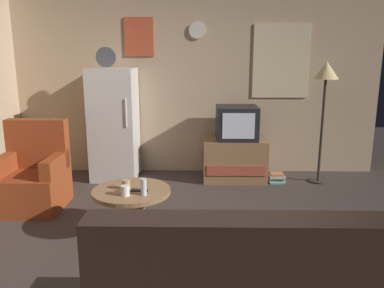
{
  "coord_description": "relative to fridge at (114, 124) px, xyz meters",
  "views": [
    {
      "loc": [
        0.08,
        -3.05,
        1.66
      ],
      "look_at": [
        0.01,
        0.9,
        0.75
      ],
      "focal_mm": 35.94,
      "sensor_mm": 36.0,
      "label": 1
    }
  ],
  "objects": [
    {
      "name": "standing_lamp",
      "position": [
        2.76,
        -0.15,
        0.6
      ],
      "size": [
        0.32,
        0.32,
        1.59
      ],
      "color": "#332D28",
      "rests_on": "ground_plane"
    },
    {
      "name": "book_stack",
      "position": [
        2.19,
        -0.2,
        -0.69
      ],
      "size": [
        0.22,
        0.17,
        0.13
      ],
      "color": "#4FB7B4",
      "rests_on": "ground_plane"
    },
    {
      "name": "crt_tv",
      "position": [
        1.65,
        -0.07,
        0.03
      ],
      "size": [
        0.54,
        0.51,
        0.44
      ],
      "color": "black",
      "rests_on": "tv_stand"
    },
    {
      "name": "tv_stand",
      "position": [
        1.64,
        -0.07,
        -0.47
      ],
      "size": [
        0.84,
        0.53,
        0.57
      ],
      "color": "#8E6642",
      "rests_on": "ground_plane"
    },
    {
      "name": "fridge",
      "position": [
        0.0,
        0.0,
        0.0
      ],
      "size": [
        0.6,
        0.62,
        1.77
      ],
      "color": "silver",
      "rests_on": "ground_plane"
    },
    {
      "name": "mug_ceramic_tan",
      "position": [
        0.48,
        -1.79,
        -0.25
      ],
      "size": [
        0.08,
        0.08,
        0.09
      ],
      "primitive_type": "cylinder",
      "color": "tan",
      "rests_on": "coffee_table"
    },
    {
      "name": "wine_glass",
      "position": [
        0.67,
        -1.94,
        -0.22
      ],
      "size": [
        0.05,
        0.05,
        0.15
      ],
      "primitive_type": "cylinder",
      "color": "silver",
      "rests_on": "coffee_table"
    },
    {
      "name": "wall_with_art",
      "position": [
        1.08,
        0.37,
        0.55
      ],
      "size": [
        5.2,
        0.12,
        2.6
      ],
      "color": "tan",
      "rests_on": "ground_plane"
    },
    {
      "name": "coffee_table",
      "position": [
        0.53,
        -1.8,
        -0.52
      ],
      "size": [
        0.72,
        0.72,
        0.46
      ],
      "color": "#8E6642",
      "rests_on": "ground_plane"
    },
    {
      "name": "mug_ceramic_white",
      "position": [
        0.51,
        -1.96,
        -0.25
      ],
      "size": [
        0.08,
        0.08,
        0.09
      ],
      "primitive_type": "cylinder",
      "color": "silver",
      "rests_on": "coffee_table"
    },
    {
      "name": "ground_plane",
      "position": [
        1.07,
        -2.08,
        -0.75
      ],
      "size": [
        12.0,
        12.0,
        0.0
      ],
      "primitive_type": "plane",
      "color": "#3D332D"
    },
    {
      "name": "armchair",
      "position": [
        -0.69,
        -1.08,
        -0.42
      ],
      "size": [
        0.68,
        0.68,
        0.96
      ],
      "color": "maroon",
      "rests_on": "ground_plane"
    },
    {
      "name": "remote_control",
      "position": [
        0.62,
        -1.86,
        -0.28
      ],
      "size": [
        0.15,
        0.06,
        0.02
      ],
      "primitive_type": "cube",
      "rotation": [
        0.0,
        0.0,
        -0.14
      ],
      "color": "black",
      "rests_on": "coffee_table"
    }
  ]
}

